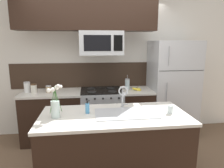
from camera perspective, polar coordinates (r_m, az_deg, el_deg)
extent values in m
plane|color=brown|center=(3.20, -1.55, -21.89)|extent=(10.00, 10.00, 0.00)
cube|color=silver|center=(4.00, 0.84, 4.94)|extent=(5.20, 0.10, 2.60)
cube|color=#332319|center=(3.94, -3.38, 2.60)|extent=(3.38, 0.01, 0.48)
cube|color=black|center=(3.85, -16.51, -9.06)|extent=(1.03, 0.62, 0.88)
cube|color=beige|center=(3.72, -16.92, -2.48)|extent=(1.06, 0.65, 0.03)
cube|color=black|center=(3.90, 6.86, -8.36)|extent=(0.56, 0.62, 0.88)
cube|color=beige|center=(3.77, 7.02, -1.85)|extent=(0.59, 0.65, 0.03)
cube|color=#B7BABF|center=(3.80, -2.93, -8.58)|extent=(0.76, 0.62, 0.91)
cube|color=black|center=(3.66, -3.00, -1.81)|extent=(0.76, 0.62, 0.01)
cylinder|color=black|center=(3.52, -5.81, -2.24)|extent=(0.15, 0.15, 0.01)
cylinder|color=black|center=(3.55, 0.10, -2.08)|extent=(0.15, 0.15, 0.01)
cylinder|color=black|center=(3.79, -5.91, -1.25)|extent=(0.15, 0.15, 0.01)
cylinder|color=black|center=(3.81, -0.42, -1.11)|extent=(0.15, 0.15, 0.01)
cylinder|color=black|center=(3.36, -7.26, -4.30)|extent=(0.03, 0.02, 0.03)
cylinder|color=black|center=(3.36, -4.92, -4.24)|extent=(0.03, 0.02, 0.03)
cylinder|color=black|center=(3.37, -2.59, -4.17)|extent=(0.03, 0.02, 0.03)
cylinder|color=black|center=(3.38, -0.27, -4.10)|extent=(0.03, 0.02, 0.03)
cylinder|color=black|center=(3.40, 2.03, -4.02)|extent=(0.03, 0.02, 0.03)
cube|color=#B7BABF|center=(3.54, -3.13, 11.59)|extent=(0.74, 0.40, 0.40)
cube|color=black|center=(3.34, -4.18, 11.58)|extent=(0.45, 0.00, 0.26)
cube|color=black|center=(3.37, 1.76, 11.60)|extent=(0.15, 0.00, 0.26)
cube|color=black|center=(3.54, -7.27, 19.68)|extent=(2.35, 0.34, 0.60)
cube|color=#B7BABF|center=(4.01, 16.65, -1.27)|extent=(0.84, 0.72, 1.81)
cube|color=black|center=(3.62, 19.29, 3.61)|extent=(0.80, 0.00, 0.01)
cylinder|color=#99999E|center=(3.48, 15.95, 7.71)|extent=(0.01, 0.01, 0.33)
cylinder|color=#99999E|center=(3.62, 15.25, -4.96)|extent=(0.01, 0.01, 0.69)
cylinder|color=silver|center=(3.82, -23.07, -0.97)|extent=(0.11, 0.11, 0.17)
cylinder|color=#B2B2B7|center=(3.81, -23.18, 0.40)|extent=(0.10, 0.10, 0.02)
cylinder|color=silver|center=(3.73, -21.43, -1.33)|extent=(0.10, 0.10, 0.15)
cylinder|color=#4C331E|center=(3.71, -21.52, -0.10)|extent=(0.10, 0.10, 0.02)
cylinder|color=#997F5B|center=(3.71, -17.67, -1.44)|extent=(0.10, 0.10, 0.11)
cylinder|color=#B2B2B7|center=(3.70, -17.73, -0.55)|extent=(0.09, 0.09, 0.01)
ellipsoid|color=yellow|center=(3.69, 6.97, -1.51)|extent=(0.16, 0.13, 0.07)
ellipsoid|color=yellow|center=(3.71, 6.97, -1.45)|extent=(0.17, 0.11, 0.07)
ellipsoid|color=yellow|center=(3.70, 7.12, -1.51)|extent=(0.18, 0.06, 0.07)
ellipsoid|color=yellow|center=(3.71, 7.16, -1.45)|extent=(0.18, 0.06, 0.05)
ellipsoid|color=yellow|center=(3.70, 7.31, -1.50)|extent=(0.17, 0.11, 0.05)
ellipsoid|color=yellow|center=(3.72, 7.33, -1.44)|extent=(0.15, 0.14, 0.05)
cylinder|color=brown|center=(3.70, 7.15, -1.04)|extent=(0.02, 0.02, 0.03)
cylinder|color=silver|center=(3.77, 4.38, -0.13)|extent=(0.09, 0.09, 0.18)
cylinder|color=#A3A3AA|center=(3.75, 4.41, 1.36)|extent=(0.08, 0.08, 0.02)
cylinder|color=#A3A3AA|center=(3.74, 4.42, 1.89)|extent=(0.01, 0.01, 0.05)
sphere|color=#A3A3AA|center=(3.74, 4.42, 2.39)|extent=(0.02, 0.02, 0.02)
cube|color=black|center=(2.68, 0.61, -18.11)|extent=(1.77, 0.83, 0.88)
cube|color=beige|center=(2.49, 0.64, -8.97)|extent=(1.80, 0.86, 0.03)
cube|color=#ADAFB5|center=(2.50, 4.01, -8.34)|extent=(0.76, 0.44, 0.01)
cube|color=#ADAFB5|center=(2.50, 0.00, -10.23)|extent=(0.30, 0.33, 0.15)
cube|color=#ADAFB5|center=(2.57, 7.88, -9.78)|extent=(0.30, 0.33, 0.15)
cylinder|color=#B7BABF|center=(2.74, 2.97, -6.39)|extent=(0.04, 0.04, 0.02)
cylinder|color=#B7BABF|center=(2.71, 2.99, -3.97)|extent=(0.02, 0.02, 0.22)
torus|color=#B7BABF|center=(2.63, 3.23, -1.98)|extent=(0.13, 0.02, 0.13)
cylinder|color=#B7BABF|center=(2.58, 3.44, -2.91)|extent=(0.02, 0.02, 0.06)
cube|color=#B7BABF|center=(2.74, 3.70, -5.86)|extent=(0.07, 0.01, 0.01)
cylinder|color=#4C93C6|center=(2.51, -7.05, -6.89)|extent=(0.05, 0.05, 0.13)
cylinder|color=black|center=(2.48, -7.09, -5.20)|extent=(0.02, 0.02, 0.02)
cube|color=black|center=(2.48, -6.73, -4.80)|extent=(0.03, 0.01, 0.01)
cylinder|color=silver|center=(2.59, 16.28, -6.99)|extent=(0.07, 0.07, 0.10)
cylinder|color=silver|center=(2.43, -15.87, -6.96)|extent=(0.10, 0.10, 0.20)
cylinder|color=silver|center=(2.45, -15.79, -8.38)|extent=(0.09, 0.09, 0.06)
cylinder|color=#386B2D|center=(2.39, -15.50, -4.34)|extent=(0.05, 0.02, 0.31)
sphere|color=white|center=(2.34, -15.16, -0.67)|extent=(0.05, 0.05, 0.05)
cylinder|color=#386B2D|center=(2.41, -15.66, -4.48)|extent=(0.03, 0.02, 0.29)
sphere|color=white|center=(2.37, -15.50, -1.02)|extent=(0.06, 0.06, 0.06)
cylinder|color=#386B2D|center=(2.40, -16.20, -4.75)|extent=(0.02, 0.01, 0.28)
sphere|color=white|center=(2.37, -16.58, -1.55)|extent=(0.05, 0.05, 0.05)
cylinder|color=#386B2D|center=(2.39, -16.75, -4.88)|extent=(0.06, 0.04, 0.27)
sphere|color=white|center=(2.34, -17.70, -1.79)|extent=(0.05, 0.05, 0.05)
cylinder|color=#386B2D|center=(2.40, -15.15, -4.35)|extent=(0.08, 0.02, 0.30)
sphere|color=white|center=(2.37, -14.46, -0.74)|extent=(0.04, 0.04, 0.04)
cylinder|color=#386B2D|center=(2.41, -16.19, -4.76)|extent=(0.02, 0.02, 0.27)
sphere|color=white|center=(2.39, -16.56, -1.58)|extent=(0.06, 0.06, 0.06)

